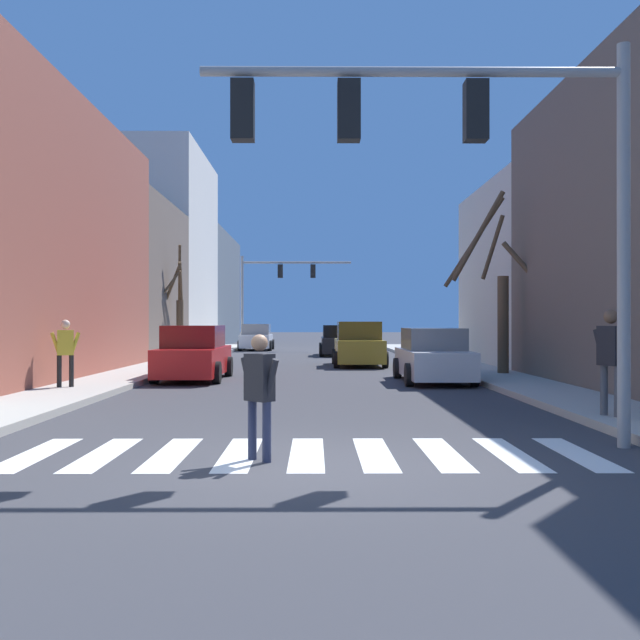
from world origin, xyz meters
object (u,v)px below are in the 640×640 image
at_px(pedestrian_on_right_sidewalk, 65,347).
at_px(traffic_signal_far, 275,282).
at_px(pedestrian_crossing_street, 611,353).
at_px(street_tree_left_mid, 179,309).
at_px(street_tree_right_mid, 498,295).
at_px(car_parked_right_mid, 359,345).
at_px(traffic_signal_near, 462,149).
at_px(car_parked_right_near, 338,341).
at_px(car_parked_left_near, 257,338).
at_px(car_parked_left_mid, 194,354).
at_px(car_driving_away_lane, 433,357).
at_px(pedestrian_near_right_corner, 259,386).

bearing_deg(pedestrian_on_right_sidewalk, traffic_signal_far, 62.86).
height_order(pedestrian_crossing_street, street_tree_left_mid, street_tree_left_mid).
bearing_deg(street_tree_right_mid, car_parked_right_mid, 122.27).
bearing_deg(street_tree_left_mid, car_parked_right_mid, -28.69).
bearing_deg(street_tree_left_mid, street_tree_right_mid, -41.80).
relative_size(street_tree_left_mid, street_tree_right_mid, 0.89).
height_order(traffic_signal_near, pedestrian_crossing_street, traffic_signal_near).
bearing_deg(car_parked_right_near, pedestrian_on_right_sidewalk, 160.26).
bearing_deg(car_parked_left_near, car_parked_left_mid, 179.92).
bearing_deg(street_tree_right_mid, car_parked_left_mid, -174.92).
bearing_deg(traffic_signal_far, street_tree_right_mid, -70.30).
xyz_separation_m(traffic_signal_far, pedestrian_crossing_street, (7.57, -33.99, -3.07)).
bearing_deg(pedestrian_crossing_street, car_parked_right_near, 164.35).
xyz_separation_m(car_driving_away_lane, street_tree_right_mid, (2.33, 1.75, 1.88)).
height_order(car_driving_away_lane, car_parked_left_mid, car_parked_left_mid).
xyz_separation_m(car_parked_right_mid, street_tree_right_mid, (4.03, -6.38, 1.80)).
distance_m(traffic_signal_near, car_parked_right_mid, 19.81).
distance_m(car_parked_left_near, pedestrian_near_right_corner, 37.44).
xyz_separation_m(car_parked_right_near, street_tree_left_mid, (-7.48, -4.86, 1.61)).
xyz_separation_m(pedestrian_near_right_corner, street_tree_left_mid, (-5.54, 24.88, 1.41)).
relative_size(car_parked_right_mid, pedestrian_near_right_corner, 2.87).
xyz_separation_m(car_parked_right_near, car_parked_left_near, (-4.88, 7.58, 0.02)).
relative_size(car_parked_right_near, car_parked_right_mid, 0.99).
height_order(car_driving_away_lane, pedestrian_near_right_corner, pedestrian_near_right_corner).
distance_m(traffic_signal_far, pedestrian_crossing_street, 34.95).
relative_size(traffic_signal_near, car_parked_right_near, 1.32).
relative_size(car_parked_right_near, pedestrian_on_right_sidewalk, 2.74).
distance_m(traffic_signal_near, traffic_signal_far, 36.59).
distance_m(car_driving_away_lane, car_parked_left_mid, 7.19).
distance_m(traffic_signal_far, car_parked_left_mid, 24.29).
xyz_separation_m(car_parked_left_mid, pedestrian_near_right_corner, (2.97, -13.27, 0.18)).
height_order(pedestrian_near_right_corner, street_tree_right_mid, street_tree_right_mid).
bearing_deg(traffic_signal_near, street_tree_left_mid, 109.15).
distance_m(pedestrian_crossing_street, pedestrian_on_right_sidewalk, 12.65).
relative_size(car_parked_right_near, pedestrian_near_right_corner, 2.85).
height_order(car_parked_left_near, pedestrian_crossing_street, pedestrian_crossing_street).
bearing_deg(street_tree_right_mid, car_parked_right_near, 106.25).
xyz_separation_m(car_parked_right_near, car_parked_right_mid, (0.53, -9.25, 0.07)).
bearing_deg(car_parked_left_near, street_tree_left_mid, 168.19).
bearing_deg(traffic_signal_far, pedestrian_crossing_street, -77.45).
xyz_separation_m(street_tree_left_mid, street_tree_right_mid, (12.03, -10.76, 0.27)).
bearing_deg(street_tree_left_mid, car_driving_away_lane, -52.20).
height_order(car_parked_left_mid, pedestrian_near_right_corner, car_parked_left_mid).
bearing_deg(pedestrian_on_right_sidewalk, car_parked_left_near, 65.15).
bearing_deg(traffic_signal_far, street_tree_left_mid, -106.79).
height_order(car_parked_right_near, pedestrian_crossing_street, pedestrian_crossing_street).
xyz_separation_m(car_parked_right_mid, pedestrian_crossing_street, (3.30, -17.21, 0.40)).
height_order(car_parked_left_mid, street_tree_right_mid, street_tree_right_mid).
bearing_deg(street_tree_left_mid, car_parked_right_near, 33.04).
bearing_deg(street_tree_right_mid, pedestrian_near_right_corner, -114.71).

